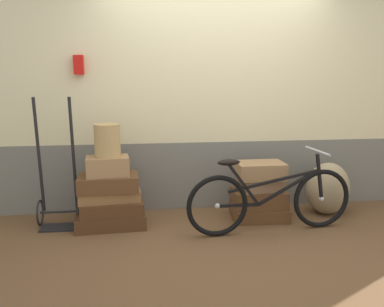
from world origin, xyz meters
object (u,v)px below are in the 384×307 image
(suitcase_7, at_px, (260,183))
(suitcase_8, at_px, (260,170))
(suitcase_1, at_px, (112,207))
(suitcase_4, at_px, (108,166))
(wicker_basket, at_px, (107,140))
(suitcase_5, at_px, (259,212))
(suitcase_3, at_px, (108,182))
(luggage_trolley, at_px, (58,196))
(suitcase_2, at_px, (109,194))
(burlap_sack, at_px, (328,188))
(suitcase_6, at_px, (259,198))
(suitcase_0, at_px, (111,219))
(bicycle, at_px, (270,200))

(suitcase_7, bearing_deg, suitcase_8, -123.38)
(suitcase_1, xyz_separation_m, suitcase_4, (-0.03, 0.00, 0.43))
(suitcase_8, height_order, wicker_basket, wicker_basket)
(suitcase_5, bearing_deg, suitcase_3, -176.49)
(suitcase_5, bearing_deg, luggage_trolley, -178.67)
(suitcase_4, height_order, luggage_trolley, luggage_trolley)
(suitcase_2, xyz_separation_m, suitcase_5, (1.59, -0.02, -0.26))
(suitcase_4, bearing_deg, suitcase_7, -3.56)
(suitcase_1, height_order, suitcase_8, suitcase_8)
(suitcase_8, bearing_deg, suitcase_5, 72.62)
(suitcase_4, height_order, burlap_sack, suitcase_4)
(suitcase_3, relative_size, luggage_trolley, 0.45)
(suitcase_5, xyz_separation_m, suitcase_6, (-0.01, 0.00, 0.16))
(suitcase_3, bearing_deg, suitcase_0, -40.16)
(suitcase_7, bearing_deg, burlap_sack, -3.62)
(suitcase_5, bearing_deg, suitcase_1, -175.84)
(suitcase_1, height_order, suitcase_4, suitcase_4)
(suitcase_5, xyz_separation_m, suitcase_7, (0.01, 0.01, 0.32))
(suitcase_4, bearing_deg, suitcase_5, -3.90)
(suitcase_4, height_order, wicker_basket, wicker_basket)
(luggage_trolley, distance_m, burlap_sack, 2.90)
(suitcase_1, height_order, suitcase_6, suitcase_6)
(suitcase_0, bearing_deg, suitcase_3, 138.99)
(burlap_sack, bearing_deg, bicycle, -151.12)
(suitcase_2, xyz_separation_m, bicycle, (1.58, -0.41, -0.00))
(suitcase_3, relative_size, burlap_sack, 1.03)
(suitcase_5, distance_m, suitcase_7, 0.32)
(suitcase_2, height_order, burlap_sack, burlap_sack)
(suitcase_7, height_order, bicycle, bicycle)
(suitcase_2, relative_size, suitcase_3, 1.02)
(suitcase_3, height_order, suitcase_4, suitcase_4)
(suitcase_5, height_order, suitcase_7, suitcase_7)
(wicker_basket, xyz_separation_m, bicycle, (1.58, -0.38, -0.56))
(burlap_sack, xyz_separation_m, bicycle, (-0.80, -0.44, 0.04))
(burlap_sack, bearing_deg, suitcase_1, -177.82)
(suitcase_4, xyz_separation_m, bicycle, (1.58, -0.35, -0.30))
(suitcase_8, relative_size, wicker_basket, 1.52)
(suitcase_2, relative_size, wicker_basket, 1.88)
(luggage_trolley, xyz_separation_m, bicycle, (2.10, -0.44, 0.01))
(bicycle, bearing_deg, luggage_trolley, 168.07)
(suitcase_1, distance_m, suitcase_8, 1.59)
(suitcase_5, distance_m, suitcase_6, 0.16)
(suitcase_7, relative_size, luggage_trolley, 0.33)
(suitcase_3, relative_size, suitcase_6, 1.07)
(suitcase_2, bearing_deg, suitcase_6, -5.71)
(bicycle, bearing_deg, suitcase_1, 167.22)
(suitcase_2, relative_size, bicycle, 0.36)
(suitcase_2, height_order, suitcase_8, suitcase_8)
(suitcase_7, xyz_separation_m, suitcase_8, (-0.02, -0.04, 0.15))
(suitcase_0, distance_m, suitcase_8, 1.64)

